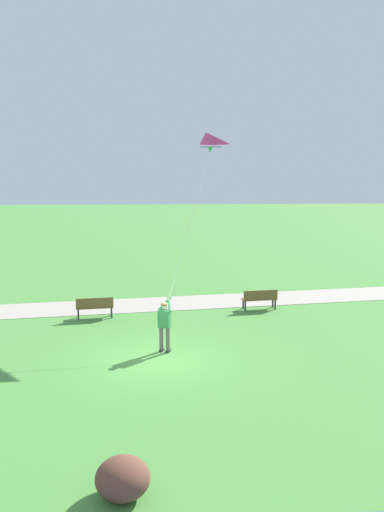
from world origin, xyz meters
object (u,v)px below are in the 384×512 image
object	(u,v)px
park_bench_far_walkway	(260,298)
lakeside_shrub	(123,478)
person_kite_flyer	(165,322)
park_bench_near_walkway	(95,306)
flying_kite	(206,144)

from	to	relation	value
park_bench_far_walkway	lakeside_shrub	size ratio (longest dim) A/B	1.44
person_kite_flyer	park_bench_far_walkway	size ratio (longest dim) A/B	1.18
park_bench_far_walkway	park_bench_near_walkway	bearing A→B (deg)	-81.56
flying_kite	park_bench_far_walkway	bearing A→B (deg)	111.59
person_kite_flyer	lakeside_shrub	world-z (taller)	person_kite_flyer
person_kite_flyer	park_bench_far_walkway	xyz separation A→B (m)	(-5.09, 4.04, -0.54)
lakeside_shrub	park_bench_near_walkway	bearing A→B (deg)	-170.01
flying_kite	person_kite_flyer	bearing A→B (deg)	-21.63
person_kite_flyer	park_bench_near_walkway	bearing A→B (deg)	-144.61
park_bench_near_walkway	park_bench_far_walkway	xyz separation A→B (m)	(-1.03, 6.92, 0.00)
park_bench_far_walkway	lakeside_shrub	xyz separation A→B (m)	(13.23, -4.77, -0.11)
person_kite_flyer	park_bench_far_walkway	bearing A→B (deg)	141.60
person_kite_flyer	lakeside_shrub	xyz separation A→B (m)	(8.13, -0.74, -0.64)
park_bench_far_walkway	lakeside_shrub	world-z (taller)	park_bench_far_walkway
person_kite_flyer	park_bench_far_walkway	world-z (taller)	person_kite_flyer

